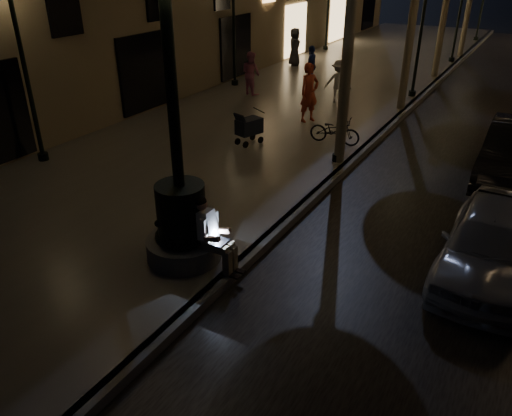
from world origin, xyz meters
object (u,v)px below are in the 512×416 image
Objects in this scene: lamp_curb_b at (423,15)px; stroller at (249,126)px; pedestrian_dark at (295,47)px; lamp_left_a at (20,47)px; car_front at (491,243)px; fountain_lamppost at (181,210)px; lamp_left_b at (233,10)px; lamp_curb_a at (346,47)px; pedestrian_red at (309,93)px; pedestrian_blue at (311,65)px; pedestrian_white at (338,82)px; bicycle at (335,130)px; pedestrian_pink at (251,73)px; seated_man_laptop at (210,232)px.

lamp_curb_b is 8.89m from stroller.
lamp_left_a is at bearing 161.08° from pedestrian_dark.
car_front is (11.40, 0.56, -2.57)m from lamp_left_a.
lamp_curb_b is at bearing 88.33° from stroller.
fountain_lamppost is 1.08× the size of lamp_left_b.
car_front is (4.30, -3.44, -2.57)m from lamp_curb_a.
stroller is (4.30, 3.94, -2.49)m from lamp_left_a.
pedestrian_blue is (-2.05, 4.73, -0.15)m from pedestrian_red.
pedestrian_white is (-6.54, 9.05, 0.32)m from car_front.
pedestrian_blue is at bearing 25.94° from bicycle.
pedestrian_blue is (1.43, 2.63, -0.02)m from pedestrian_pink.
lamp_curb_b is (0.09, 14.00, 2.31)m from seated_man_laptop.
lamp_left_a is 15.15m from pedestrian_dark.
lamp_left_a is at bearing -150.60° from lamp_curb_a.
pedestrian_pink is at bearing 172.10° from pedestrian_dark.
pedestrian_white is (-2.16, 11.61, 0.06)m from seated_man_laptop.
lamp_curb_b is 1.22× the size of car_front.
pedestrian_blue is 0.92× the size of pedestrian_dark.
pedestrian_white is 4.65m from bicycle.
pedestrian_red reaches higher than pedestrian_white.
lamp_curb_b reaches higher than pedestrian_red.
fountain_lamppost reaches higher than lamp_left_a.
pedestrian_red is at bearing 54.76° from lamp_left_a.
lamp_left_a reaches higher than pedestrian_blue.
lamp_curb_a is at bearing -113.88° from pedestrian_red.
car_front is at bearing -38.67° from lamp_curb_a.
seated_man_laptop is 0.29× the size of lamp_curb_a.
pedestrian_pink reaches higher than bicycle.
fountain_lamppost is at bearing 80.18° from pedestrian_white.
pedestrian_red is (4.88, 6.91, -2.07)m from lamp_left_a.
lamp_curb_b is 4.82m from pedestrian_blue.
lamp_left_a is at bearing -119.94° from stroller.
pedestrian_dark is 1.17× the size of bicycle.
lamp_left_b reaches higher than pedestrian_dark.
pedestrian_blue is at bearing -99.91° from pedestrian_pink.
pedestrian_red reaches higher than pedestrian_blue.
lamp_curb_b is 2.86× the size of pedestrian_pink.
pedestrian_red is (0.58, 2.97, 0.42)m from stroller.
stroller is at bearing 42.54° from lamp_left_a.
lamp_left_a is 12.18m from pedestrian_blue.
fountain_lamppost is 12.09m from pedestrian_pink.
lamp_curb_b is 5.93m from pedestrian_red.
seated_man_laptop is 14.26m from pedestrian_blue.
bicycle is (-4.91, 4.72, -0.07)m from car_front.
lamp_curb_b reaches higher than pedestrian_dark.
lamp_curb_a is 9.30m from lamp_left_b.
pedestrian_dark is at bearing -155.97° from pedestrian_blue.
lamp_left_a is 1.00× the size of lamp_left_b.
pedestrian_red is (-1.52, 8.91, -0.04)m from fountain_lamppost.
bicycle is at bearing 137.33° from car_front.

